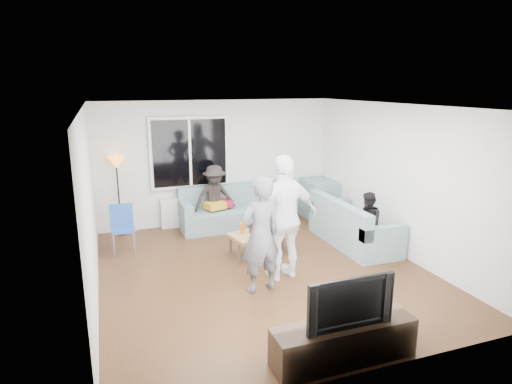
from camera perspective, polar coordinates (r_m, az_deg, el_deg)
name	(u,v)px	position (r m, az deg, el deg)	size (l,w,h in m)	color
floor	(263,271)	(7.13, 0.87, -10.34)	(5.00, 5.50, 0.04)	#56351C
ceiling	(263,105)	(6.51, 0.96, 11.36)	(5.00, 5.50, 0.04)	white
wall_back	(217,162)	(9.29, -5.09, 3.89)	(5.00, 0.04, 2.60)	silver
wall_front	(364,257)	(4.34, 13.97, -8.32)	(5.00, 0.04, 2.60)	silver
wall_left	(88,207)	(6.30, -21.09, -1.84)	(0.04, 5.50, 2.60)	silver
wall_right	(399,180)	(7.92, 18.26, 1.48)	(0.04, 5.50, 2.60)	silver
window_frame	(190,153)	(9.04, -8.69, 5.11)	(1.62, 0.06, 1.47)	white
window_glass	(190,153)	(9.00, -8.64, 5.08)	(1.50, 0.02, 1.35)	black
window_mullion	(190,153)	(8.99, -8.63, 5.07)	(0.05, 0.03, 1.35)	white
radiator	(192,211)	(9.27, -8.36, -2.51)	(1.30, 0.12, 0.62)	silver
potted_plant	(208,188)	(9.19, -6.32, 0.51)	(0.19, 0.15, 0.34)	#315B24
vase	(186,194)	(9.12, -9.16, -0.27)	(0.16, 0.16, 0.16)	white
sofa_back_section	(236,207)	(9.08, -2.65, -1.97)	(2.30, 0.85, 0.85)	slate
sofa_right_section	(354,222)	(8.31, 12.69, -3.84)	(0.85, 2.00, 0.85)	slate
sofa_corner	(324,199)	(9.85, 8.85, -0.85)	(0.85, 0.85, 0.85)	slate
cushion_yellow	(215,205)	(8.92, -5.38, -1.74)	(0.38, 0.32, 0.14)	gold
cushion_red	(223,203)	(9.04, -4.32, -1.50)	(0.36, 0.30, 0.13)	maroon
coffee_table	(262,243)	(7.69, 0.77, -6.73)	(1.10, 0.60, 0.40)	#9E764C
pitcher	(254,227)	(7.62, -0.27, -4.63)	(0.17, 0.17, 0.17)	maroon
side_chair	(123,230)	(7.99, -17.00, -4.79)	(0.40, 0.40, 0.86)	#2550A3
floor_lamp	(119,196)	(8.94, -17.53, -0.51)	(0.32, 0.32, 1.56)	orange
player_left	(261,235)	(6.16, 0.60, -5.66)	(0.62, 0.41, 1.69)	#535459
player_right	(285,218)	(6.57, 3.78, -3.39)	(1.12, 0.47, 1.92)	white
spectator_right	(368,223)	(7.92, 14.42, -3.91)	(0.53, 0.41, 1.09)	black
spectator_back	(215,197)	(8.93, -5.43, -0.69)	(0.86, 0.49, 1.33)	black
tv_console	(344,342)	(5.03, 11.41, -18.72)	(1.60, 0.40, 0.44)	#302418
television	(346,299)	(4.78, 11.71, -13.62)	(0.99, 0.13, 0.57)	black
bottle_e	(279,223)	(7.83, 3.05, -4.09)	(0.07, 0.07, 0.19)	black
bottle_a	(242,228)	(7.55, -1.82, -4.75)	(0.07, 0.07, 0.19)	orange
bottle_b	(257,227)	(7.46, 0.17, -4.63)	(0.08, 0.08, 0.27)	#28961B
bottle_c	(259,224)	(7.70, 0.45, -4.22)	(0.07, 0.07, 0.23)	black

